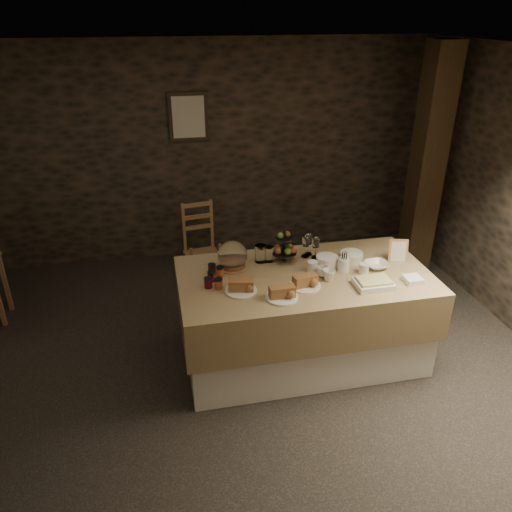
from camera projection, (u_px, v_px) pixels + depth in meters
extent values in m
cube|color=black|center=(242.00, 373.00, 4.40)|extent=(5.50, 5.00, 0.01)
cube|color=black|center=(203.00, 154.00, 6.00)|extent=(5.50, 0.02, 2.60)
cube|color=beige|center=(237.00, 57.00, 3.23)|extent=(5.50, 5.00, 0.01)
cube|color=silver|center=(303.00, 318.00, 4.44)|extent=(2.07, 1.06, 0.80)
cube|color=olive|center=(304.00, 296.00, 4.34)|extent=(2.14, 1.14, 0.44)
cube|color=#977146|center=(5.00, 283.00, 5.17)|extent=(0.04, 0.04, 0.64)
cube|color=#977146|center=(203.00, 256.00, 5.97)|extent=(0.45, 0.43, 0.05)
cube|color=#977146|center=(199.00, 216.00, 5.91)|extent=(0.38, 0.08, 0.38)
cube|color=black|center=(427.00, 164.00, 5.59)|extent=(0.30, 0.30, 2.60)
cube|color=#2F2418|center=(188.00, 117.00, 5.74)|extent=(0.45, 0.03, 0.55)
cube|color=beige|center=(188.00, 117.00, 5.72)|extent=(0.37, 0.01, 0.47)
cylinder|color=white|center=(327.00, 262.00, 4.35)|extent=(0.19, 0.19, 0.10)
cylinder|color=white|center=(351.00, 257.00, 4.45)|extent=(0.20, 0.20, 0.08)
cylinder|color=white|center=(344.00, 265.00, 4.27)|extent=(0.10, 0.10, 0.12)
imported|color=white|center=(323.00, 272.00, 4.20)|extent=(0.11, 0.11, 0.09)
imported|color=white|center=(329.00, 275.00, 4.13)|extent=(0.13, 0.13, 0.10)
cylinder|color=white|center=(312.00, 267.00, 4.27)|extent=(0.09, 0.09, 0.09)
cylinder|color=white|center=(364.00, 269.00, 4.24)|extent=(0.08, 0.08, 0.09)
imported|color=white|center=(377.00, 265.00, 4.34)|extent=(0.21, 0.21, 0.05)
cylinder|color=#977146|center=(233.00, 267.00, 4.35)|extent=(0.26, 0.26, 0.01)
cylinder|color=brown|center=(233.00, 263.00, 4.33)|extent=(0.22, 0.22, 0.07)
sphere|color=white|center=(232.00, 255.00, 4.30)|extent=(0.26, 0.26, 0.26)
cylinder|color=black|center=(284.00, 245.00, 4.40)|extent=(0.02, 0.02, 0.31)
cylinder|color=black|center=(284.00, 253.00, 4.43)|extent=(0.22, 0.22, 0.01)
cylinder|color=black|center=(284.00, 238.00, 4.37)|extent=(0.16, 0.16, 0.01)
sphere|color=#588527|center=(289.00, 247.00, 4.45)|extent=(0.06, 0.06, 0.06)
sphere|color=#9F3A22|center=(278.00, 248.00, 4.44)|extent=(0.06, 0.06, 0.06)
sphere|color=#588527|center=(288.00, 252.00, 4.37)|extent=(0.06, 0.06, 0.06)
sphere|color=brown|center=(278.00, 251.00, 4.38)|extent=(0.06, 0.06, 0.06)
sphere|color=#9F3A22|center=(293.00, 250.00, 4.40)|extent=(0.06, 0.06, 0.06)
cylinder|color=white|center=(241.00, 291.00, 3.99)|extent=(0.26, 0.26, 0.01)
cube|color=brown|center=(241.00, 285.00, 3.96)|extent=(0.21, 0.12, 0.09)
cylinder|color=white|center=(282.00, 297.00, 3.90)|extent=(0.26, 0.26, 0.01)
cube|color=brown|center=(282.00, 291.00, 3.87)|extent=(0.20, 0.09, 0.09)
cylinder|color=white|center=(305.00, 286.00, 4.06)|extent=(0.26, 0.26, 0.01)
cube|color=brown|center=(305.00, 280.00, 4.03)|extent=(0.21, 0.13, 0.09)
cylinder|color=#4C0916|center=(212.00, 277.00, 4.12)|extent=(0.06, 0.06, 0.07)
cylinder|color=#BA5026|center=(219.00, 284.00, 4.02)|extent=(0.06, 0.06, 0.07)
cylinder|color=#4C0916|center=(208.00, 283.00, 4.03)|extent=(0.06, 0.06, 0.07)
cylinder|color=#BA5026|center=(220.00, 272.00, 4.20)|extent=(0.06, 0.06, 0.07)
cylinder|color=#4C0916|center=(212.00, 270.00, 4.24)|extent=(0.06, 0.06, 0.07)
cube|color=white|center=(373.00, 284.00, 4.05)|extent=(0.30, 0.22, 0.05)
cube|color=#CCC375|center=(374.00, 280.00, 4.03)|extent=(0.26, 0.18, 0.02)
cube|color=white|center=(413.00, 279.00, 4.12)|extent=(0.14, 0.14, 0.04)
cube|color=#977146|center=(398.00, 251.00, 4.44)|extent=(0.18, 0.11, 0.22)
cylinder|color=white|center=(260.00, 254.00, 4.42)|extent=(0.10, 0.10, 0.16)
cylinder|color=white|center=(268.00, 254.00, 4.43)|extent=(0.09, 0.09, 0.14)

